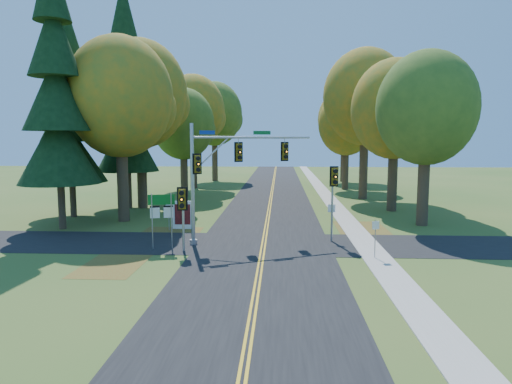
{
  "coord_description": "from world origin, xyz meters",
  "views": [
    {
      "loc": [
        0.97,
        -25.23,
        6.38
      ],
      "look_at": [
        -0.47,
        1.93,
        3.2
      ],
      "focal_mm": 32.0,
      "sensor_mm": 36.0,
      "label": 1
    }
  ],
  "objects_px": {
    "info_kiosk": "(183,215)",
    "traffic_mast": "(224,167)",
    "east_signal_pole": "(334,185)",
    "route_sign_cluster": "(162,210)"
  },
  "relations": [
    {
      "from": "route_sign_cluster",
      "to": "east_signal_pole",
      "type": "bearing_deg",
      "value": -2.3
    },
    {
      "from": "east_signal_pole",
      "to": "traffic_mast",
      "type": "bearing_deg",
      "value": 169.23
    },
    {
      "from": "traffic_mast",
      "to": "info_kiosk",
      "type": "relative_size",
      "value": 3.68
    },
    {
      "from": "east_signal_pole",
      "to": "route_sign_cluster",
      "type": "distance_m",
      "value": 10.42
    },
    {
      "from": "info_kiosk",
      "to": "route_sign_cluster",
      "type": "bearing_deg",
      "value": -89.09
    },
    {
      "from": "route_sign_cluster",
      "to": "traffic_mast",
      "type": "bearing_deg",
      "value": 15.22
    },
    {
      "from": "info_kiosk",
      "to": "traffic_mast",
      "type": "bearing_deg",
      "value": -48.89
    },
    {
      "from": "traffic_mast",
      "to": "route_sign_cluster",
      "type": "xyz_separation_m",
      "value": [
        -3.42,
        -1.98,
        -2.38
      ]
    },
    {
      "from": "east_signal_pole",
      "to": "route_sign_cluster",
      "type": "xyz_separation_m",
      "value": [
        -10.09,
        -2.25,
        -1.27
      ]
    },
    {
      "from": "east_signal_pole",
      "to": "info_kiosk",
      "type": "xyz_separation_m",
      "value": [
        -10.17,
        3.75,
        -2.59
      ]
    }
  ]
}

